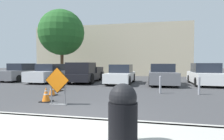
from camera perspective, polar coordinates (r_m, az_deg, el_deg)
ground_plane at (r=14.41m, az=3.61°, el=-4.01°), size 96.00×96.00×0.00m
sidewalk_strip at (r=3.96m, az=-19.81°, el=-19.75°), size 29.09×2.12×0.14m
curb_lip at (r=4.84m, az=-13.06°, el=-15.56°), size 29.09×0.20×0.14m
road_closed_sign at (r=6.78m, az=-17.38°, el=-4.38°), size 0.97×0.20×1.41m
traffic_cone_nearest at (r=7.57m, az=-20.74°, el=-7.49°), size 0.42×0.42×0.60m
traffic_cone_second at (r=8.92m, az=-19.01°, el=-6.02°), size 0.40×0.40×0.60m
traffic_cone_third at (r=10.22m, az=-17.10°, el=-4.47°), size 0.40×0.40×0.78m
traffic_cone_fourth at (r=11.49m, az=-16.29°, el=-4.09°), size 0.45×0.45×0.64m
parked_car_nearest at (r=17.76m, az=-27.46°, el=-0.81°), size 1.94×4.17×1.55m
parked_car_second at (r=15.74m, az=-19.53°, el=-1.08°), size 1.84×4.71×1.51m
pickup_truck at (r=14.51m, az=-8.88°, el=-1.08°), size 2.13×5.05×1.62m
parked_car_third at (r=13.55m, az=3.01°, el=-1.52°), size 1.94×4.46×1.47m
parked_car_fourth at (r=13.43m, az=16.00°, el=-1.53°), size 1.95×4.42×1.52m
parked_car_fifth at (r=14.34m, az=28.16°, el=-1.44°), size 2.06×4.29×1.57m
trash_bin at (r=3.02m, az=3.56°, el=-14.36°), size 0.49×0.49×1.07m
bollard_nearest at (r=9.32m, az=15.47°, el=-4.45°), size 0.12×0.12×0.91m
bollard_second at (r=9.64m, az=26.56°, el=-4.43°), size 0.12×0.12×0.90m
building_facade_backdrop at (r=24.77m, az=-0.00°, el=6.11°), size 20.37×5.00×6.52m
street_tree_behind_lot at (r=19.02m, az=-16.10°, el=11.62°), size 4.64×4.64×7.03m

